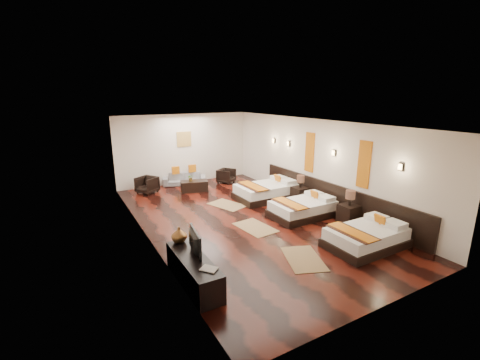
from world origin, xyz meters
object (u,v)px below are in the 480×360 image
book (206,272)px  figurine (179,234)px  nightstand_a (349,212)px  bed_near (367,237)px  table_plant (191,178)px  bed_far (267,191)px  nightstand_b (300,193)px  armchair_left (147,185)px  tv (191,242)px  coffee_table (194,186)px  bed_mid (303,208)px  tv_console (194,271)px  sofa (184,179)px  armchair_right (226,176)px

book → figurine: 1.40m
nightstand_a → figurine: nightstand_a is taller
bed_near → table_plant: bed_near is taller
bed_far → table_plant: bed_far is taller
nightstand_b → armchair_left: bearing=139.2°
armchair_left → table_plant: table_plant is taller
tv → armchair_left: size_ratio=1.19×
nightstand_a → coffee_table: nightstand_a is taller
nightstand_b → figurine: size_ratio=2.75×
armchair_left → coffee_table: 1.73m
bed_far → tv: tv is taller
bed_mid → armchair_left: (-3.47, 4.71, 0.06)m
figurine → nightstand_a: bearing=-1.0°
tv_console → armchair_left: armchair_left is taller
nightstand_a → tv: bearing=-174.2°
nightstand_a → sofa: size_ratio=0.58×
bed_far → tv: bearing=-139.7°
tv → book: tv is taller
sofa → armchair_left: bearing=-144.4°
nightstand_b → coffee_table: (-2.63, 2.98, -0.13)m
tv → figurine: (-0.05, 0.58, -0.06)m
nightstand_b → tv_console: (-4.95, -2.82, -0.06)m
figurine → table_plant: (2.20, 5.07, -0.19)m
figurine → sofa: bearing=69.1°
table_plant → bed_near: bearing=-72.7°
bed_mid → figurine: bearing=-166.8°
bed_mid → nightstand_b: bearing=54.7°
armchair_right → tv_console: bearing=-158.0°
bed_near → nightstand_b: (0.75, 3.38, 0.08)m
bed_mid → nightstand_a: (0.75, -1.07, 0.09)m
figurine → sofa: 6.53m
bed_mid → tv_console: 4.55m
coffee_table → book: bearing=-109.9°
tv → table_plant: tv is taller
armchair_left → tv_console: bearing=-38.6°
book → coffee_table: size_ratio=0.29×
tv_console → tv: bearing=75.3°
figurine → armchair_left: (0.72, 5.69, -0.41)m
table_plant → coffee_table: bearing=-18.4°
coffee_table → nightstand_b: bearing=-48.7°
armchair_right → bed_far: bearing=-120.0°
bed_near → nightstand_a: nightstand_a is taller
coffee_table → figurine: bearing=-114.7°
nightstand_a → armchair_left: 7.15m
nightstand_b → sofa: (-2.63, 4.03, -0.08)m
book → armchair_right: (3.93, 6.90, -0.27)m
coffee_table → bed_far: bearing=-48.1°
book → coffee_table: book is taller
nightstand_a → table_plant: bearing=118.0°
sofa → tv_console: bearing=-86.8°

